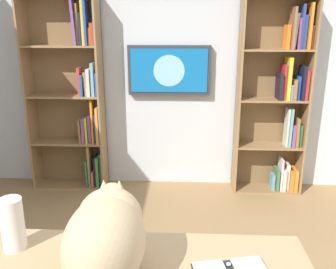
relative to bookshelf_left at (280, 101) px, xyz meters
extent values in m
cube|color=silver|center=(1.23, -0.17, 0.30)|extent=(4.52, 0.06, 2.70)
cube|color=#937047|center=(-0.27, 0.02, 0.02)|extent=(0.02, 0.28, 2.12)
cube|color=#937047|center=(0.45, 0.02, 0.02)|extent=(0.02, 0.28, 2.12)
cube|color=brown|center=(0.09, -0.11, 0.02)|extent=(0.75, 0.01, 2.12)
cube|color=#937047|center=(0.09, 0.02, -1.04)|extent=(0.71, 0.27, 0.02)
cube|color=#937047|center=(0.09, 0.02, -0.51)|extent=(0.71, 0.27, 0.02)
cube|color=#937047|center=(0.09, 0.02, 0.02)|extent=(0.71, 0.27, 0.02)
cube|color=#937047|center=(0.09, 0.02, 0.54)|extent=(0.71, 0.27, 0.02)
cube|color=orange|center=(-0.23, 0.03, -0.90)|extent=(0.04, 0.22, 0.25)
cube|color=orange|center=(-0.19, 0.03, -0.91)|extent=(0.04, 0.21, 0.23)
cube|color=silver|center=(-0.15, 0.01, -0.87)|extent=(0.04, 0.16, 0.31)
cube|color=beige|center=(-0.10, 0.01, -0.90)|extent=(0.04, 0.22, 0.26)
cube|color=silver|center=(-0.07, 0.03, -0.84)|extent=(0.02, 0.19, 0.38)
cube|color=#437245|center=(-0.03, 0.03, -0.90)|extent=(0.03, 0.21, 0.25)
cube|color=#6499B4|center=(0.01, 0.03, -0.94)|extent=(0.04, 0.12, 0.18)
cube|color=#326E3C|center=(-0.24, 0.04, -0.38)|extent=(0.04, 0.12, 0.25)
cube|color=#9A633A|center=(-0.20, 0.03, -0.34)|extent=(0.03, 0.20, 0.33)
cube|color=#754E80|center=(-0.16, 0.03, -0.38)|extent=(0.04, 0.18, 0.25)
cube|color=#72A2AA|center=(-0.12, 0.03, -0.29)|extent=(0.02, 0.19, 0.43)
cube|color=beige|center=(-0.09, 0.02, -0.29)|extent=(0.02, 0.15, 0.42)
cube|color=red|center=(-0.24, 0.02, 0.18)|extent=(0.03, 0.21, 0.32)
cube|color=black|center=(-0.20, 0.04, 0.20)|extent=(0.03, 0.20, 0.36)
cube|color=#2245A0|center=(-0.16, 0.02, 0.15)|extent=(0.03, 0.17, 0.25)
cube|color=#986439|center=(-0.12, 0.03, 0.13)|extent=(0.04, 0.19, 0.22)
cube|color=#728EA7|center=(-0.08, 0.02, 0.11)|extent=(0.03, 0.21, 0.16)
cube|color=yellow|center=(-0.05, 0.04, 0.25)|extent=(0.03, 0.21, 0.44)
cube|color=#B22A2B|center=(-0.01, 0.01, 0.21)|extent=(0.03, 0.20, 0.37)
cube|color=black|center=(0.03, 0.03, 0.16)|extent=(0.04, 0.22, 0.27)
cube|color=#B13E2B|center=(-0.24, 0.02, 0.67)|extent=(0.02, 0.16, 0.24)
cube|color=orange|center=(-0.21, 0.03, 0.78)|extent=(0.03, 0.18, 0.45)
cube|color=#2F4193|center=(-0.17, 0.03, 0.72)|extent=(0.03, 0.12, 0.34)
cube|color=#2F448A|center=(-0.14, 0.01, 0.77)|extent=(0.03, 0.18, 0.44)
cube|color=#844278|center=(-0.11, 0.03, 0.71)|extent=(0.02, 0.16, 0.31)
cube|color=silver|center=(-0.07, 0.03, 0.73)|extent=(0.05, 0.14, 0.35)
cube|color=#936643|center=(-0.04, 0.04, 0.76)|extent=(0.02, 0.22, 0.41)
cube|color=orange|center=(-0.01, 0.02, 0.67)|extent=(0.04, 0.16, 0.24)
cube|color=#937047|center=(1.96, 0.02, 0.04)|extent=(0.02, 0.28, 2.17)
cube|color=#937047|center=(2.77, 0.02, 0.04)|extent=(0.02, 0.28, 2.17)
cube|color=brown|center=(2.37, -0.11, 0.04)|extent=(0.83, 0.01, 2.17)
cube|color=#937047|center=(2.37, 0.02, -1.04)|extent=(0.79, 0.27, 0.02)
cube|color=#937047|center=(2.37, 0.02, -0.50)|extent=(0.79, 0.27, 0.02)
cube|color=#937047|center=(2.37, 0.02, 0.04)|extent=(0.79, 0.27, 0.02)
cube|color=#937047|center=(2.37, 0.02, 0.57)|extent=(0.79, 0.27, 0.02)
cube|color=#2C7E4F|center=(2.00, 0.04, -0.83)|extent=(0.03, 0.12, 0.40)
cube|color=#43843D|center=(2.04, 0.04, -0.85)|extent=(0.03, 0.17, 0.36)
cube|color=#291428|center=(2.07, 0.02, -0.85)|extent=(0.02, 0.19, 0.35)
cube|color=#906245|center=(2.10, 0.02, -0.93)|extent=(0.03, 0.22, 0.19)
cube|color=olive|center=(2.13, 0.03, -0.78)|extent=(0.02, 0.20, 0.50)
cube|color=#317C46|center=(2.16, 0.03, -0.86)|extent=(0.02, 0.20, 0.32)
cube|color=orange|center=(2.00, 0.04, -0.28)|extent=(0.03, 0.23, 0.41)
cube|color=#384794|center=(2.03, 0.01, -0.32)|extent=(0.03, 0.17, 0.34)
cube|color=orange|center=(2.06, 0.04, -0.24)|extent=(0.02, 0.15, 0.50)
cube|color=slate|center=(2.10, 0.02, -0.33)|extent=(0.03, 0.17, 0.31)
cube|color=yellow|center=(2.13, 0.03, -0.34)|extent=(0.02, 0.21, 0.30)
cube|color=#86588C|center=(2.17, 0.02, -0.35)|extent=(0.04, 0.19, 0.28)
cube|color=olive|center=(2.21, 0.03, -0.36)|extent=(0.03, 0.17, 0.26)
cube|color=#2D569F|center=(2.00, 0.03, 0.17)|extent=(0.02, 0.15, 0.25)
cube|color=#71A4B4|center=(2.03, 0.03, 0.23)|extent=(0.03, 0.17, 0.36)
cube|color=silver|center=(2.08, 0.03, 0.19)|extent=(0.04, 0.19, 0.29)
cube|color=olive|center=(2.11, 0.02, 0.18)|extent=(0.04, 0.18, 0.26)
cube|color=#234E9F|center=(2.15, 0.03, 0.16)|extent=(0.03, 0.21, 0.23)
cube|color=#BC3C34|center=(2.19, 0.03, 0.20)|extent=(0.04, 0.12, 0.30)
cube|color=#B03C24|center=(2.01, 0.04, 0.70)|extent=(0.04, 0.18, 0.23)
cube|color=orange|center=(2.04, 0.01, 0.67)|extent=(0.03, 0.16, 0.18)
cube|color=#24489F|center=(2.07, 0.02, 0.81)|extent=(0.03, 0.18, 0.45)
cube|color=gold|center=(2.10, 0.03, 0.82)|extent=(0.03, 0.12, 0.46)
cube|color=#24202E|center=(2.14, 0.03, 0.75)|extent=(0.03, 0.14, 0.33)
cube|color=#987249|center=(2.17, 0.01, 0.79)|extent=(0.02, 0.13, 0.42)
cube|color=#704C88|center=(2.20, 0.02, 0.81)|extent=(0.05, 0.18, 0.46)
cube|color=#333338|center=(1.21, -0.09, 0.31)|extent=(0.91, 0.06, 0.54)
cube|color=#146BB2|center=(1.21, -0.06, 0.31)|extent=(0.84, 0.01, 0.47)
cylinder|color=#8CCCEA|center=(1.21, -0.05, 0.31)|extent=(0.34, 0.00, 0.34)
ellipsoid|color=#D1B284|center=(1.36, 2.60, -0.09)|extent=(0.34, 0.51, 0.36)
ellipsoid|color=#D1B284|center=(1.36, 2.49, -0.04)|extent=(0.29, 0.28, 0.27)
sphere|color=#D1B284|center=(1.36, 2.42, 0.03)|extent=(0.13, 0.13, 0.13)
cone|color=#D1B284|center=(1.32, 2.42, 0.08)|extent=(0.06, 0.06, 0.07)
cone|color=#D1B284|center=(1.39, 2.42, 0.08)|extent=(0.06, 0.06, 0.07)
cone|color=beige|center=(1.32, 2.43, 0.07)|extent=(0.03, 0.03, 0.05)
cone|color=beige|center=(1.39, 2.43, 0.07)|extent=(0.03, 0.03, 0.05)
cylinder|color=silver|center=(0.83, 2.50, -0.25)|extent=(0.02, 0.02, 0.01)
cylinder|color=white|center=(1.85, 2.40, -0.14)|extent=(0.11, 0.11, 0.26)
camera|label=1|loc=(1.03, 3.87, 0.76)|focal=38.10mm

